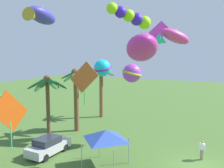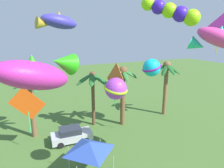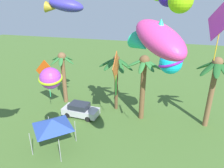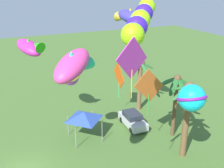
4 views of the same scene
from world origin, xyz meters
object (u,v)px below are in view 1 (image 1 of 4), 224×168
Objects in this scene: kite_fish_0 at (141,47)px; kite_ball_6 at (132,73)px; palm_tree_0 at (48,89)px; festival_tent at (106,135)px; palm_tree_1 at (76,86)px; parked_car_0 at (48,146)px; kite_fish_4 at (41,15)px; kite_diamond_2 at (84,78)px; kite_diamond_3 at (159,32)px; palm_tree_2 at (101,78)px; kite_tube_1 at (131,17)px; kite_ball_8 at (102,68)px; kite_diamond_5 at (10,112)px; kite_fish_7 at (173,37)px; spectator_0 at (202,150)px.

kite_fish_0 is 1.94× the size of kite_ball_6.
kite_fish_0 reaches higher than palm_tree_0.
palm_tree_0 is 9.07m from festival_tent.
palm_tree_1 reaches higher than parked_car_0.
kite_fish_4 reaches higher than parked_car_0.
kite_diamond_3 is at bearing -38.96° from kite_diamond_2.
palm_tree_2 is at bearing 9.77° from kite_fish_4.
kite_fish_4 is at bearing -154.40° from parked_car_0.
parked_car_0 is at bearing -139.80° from palm_tree_0.
palm_tree_2 is at bearing 8.81° from parked_car_0.
kite_fish_0 is 9.55m from kite_fish_4.
kite_tube_1 is at bearing -24.14° from kite_fish_4.
palm_tree_1 reaches higher than palm_tree_0.
kite_ball_8 reaches higher than kite_ball_6.
palm_tree_2 reaches higher than festival_tent.
palm_tree_0 reaches higher than kite_diamond_5.
kite_diamond_2 reaches higher than kite_diamond_5.
kite_diamond_2 is 9.28m from kite_fish_7.
festival_tent is at bearing -110.69° from palm_tree_0.
palm_tree_0 reaches higher than parked_car_0.
kite_diamond_5 is at bearing -159.01° from palm_tree_0.
kite_fish_7 is at bearing -35.96° from kite_diamond_5.
spectator_0 is 10.39m from kite_fish_7.
palm_tree_2 is at bearing -4.52° from palm_tree_0.
kite_tube_1 is 1.87× the size of kite_ball_6.
parked_car_0 is at bearing -1.76° from kite_diamond_5.
kite_diamond_5 is at bearing 126.56° from kite_ball_6.
kite_diamond_5 is at bearing -173.49° from palm_tree_2.
spectator_0 is 14.91m from kite_diamond_5.
kite_diamond_3 is at bearing 37.50° from kite_fish_7.
kite_diamond_2 is (0.99, -3.66, 1.22)m from palm_tree_0.
kite_diamond_3 reaches higher than spectator_0.
palm_tree_1 reaches higher than spectator_0.
palm_tree_1 is 1.83× the size of kite_tube_1.
palm_tree_1 is 9.75m from kite_fish_4.
kite_tube_1 reaches higher than kite_ball_6.
kite_ball_6 reaches higher than palm_tree_0.
kite_fish_4 is at bearing 115.38° from spectator_0.
parked_car_0 is at bearing 91.85° from festival_tent.
kite_fish_7 is at bearing -13.13° from kite_ball_6.
kite_diamond_3 reaches higher than palm_tree_2.
kite_diamond_3 is (6.21, 5.45, 10.00)m from spectator_0.
palm_tree_1 is at bearing -175.90° from palm_tree_2.
kite_ball_8 is (8.66, 5.02, 4.41)m from festival_tent.
kite_ball_8 reaches higher than kite_diamond_5.
festival_tent is (-12.68, -7.40, -2.78)m from palm_tree_2.
palm_tree_1 is at bearing 48.75° from kite_fish_0.
kite_diamond_3 is 0.93× the size of kite_fish_7.
kite_tube_1 is (7.84, -4.19, 11.38)m from parked_car_0.
kite_diamond_5 is (-16.48, -1.88, -0.81)m from palm_tree_2.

